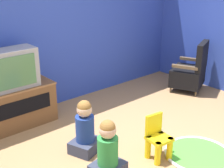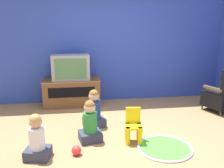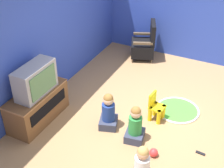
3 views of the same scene
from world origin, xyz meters
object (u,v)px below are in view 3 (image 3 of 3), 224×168
(television, at_px, (35,80))
(remote_control, at_px, (200,153))
(yellow_kid_chair, at_px, (156,109))
(child_watching_center, at_px, (108,113))
(child_watching_left, at_px, (142,167))
(toy_ball, at_px, (154,153))
(tv_cabinet, at_px, (38,106))
(black_armchair, at_px, (144,45))
(child_watching_right, at_px, (135,126))

(television, height_order, remote_control, television)
(yellow_kid_chair, bearing_deg, child_watching_center, 136.89)
(child_watching_left, bearing_deg, yellow_kid_chair, 24.13)
(child_watching_center, bearing_deg, remote_control, -107.02)
(television, bearing_deg, toy_ball, -88.22)
(child_watching_left, relative_size, child_watching_center, 0.96)
(tv_cabinet, height_order, child_watching_left, child_watching_left)
(black_armchair, distance_m, toy_ball, 3.35)
(child_watching_right, bearing_deg, television, 90.03)
(television, relative_size, yellow_kid_chair, 1.47)
(child_watching_center, bearing_deg, child_watching_left, -150.38)
(television, bearing_deg, child_watching_left, -102.29)
(tv_cabinet, relative_size, television, 1.56)
(black_armchair, relative_size, yellow_kid_chair, 1.70)
(black_armchair, relative_size, child_watching_right, 1.36)
(television, height_order, child_watching_left, television)
(black_armchair, relative_size, child_watching_center, 1.34)
(child_watching_left, bearing_deg, child_watching_right, 41.52)
(child_watching_right, distance_m, remote_control, 1.14)
(yellow_kid_chair, distance_m, toy_ball, 0.96)
(tv_cabinet, bearing_deg, black_armchair, -14.92)
(yellow_kid_chair, xyz_separation_m, toy_ball, (-0.90, -0.30, -0.16))
(television, bearing_deg, black_armchair, -14.16)
(tv_cabinet, distance_m, child_watching_left, 2.25)
(yellow_kid_chair, xyz_separation_m, child_watching_center, (-0.57, 0.68, 0.07))
(television, xyz_separation_m, yellow_kid_chair, (0.97, -1.86, -0.64))
(yellow_kid_chair, bearing_deg, black_armchair, 33.71)
(tv_cabinet, xyz_separation_m, child_watching_center, (0.40, -1.22, -0.01))
(yellow_kid_chair, xyz_separation_m, child_watching_left, (-1.44, -0.30, 0.06))
(black_armchair, bearing_deg, child_watching_right, -3.93)
(black_armchair, height_order, child_watching_left, black_armchair)
(black_armchair, xyz_separation_m, remote_control, (-2.66, -2.04, -0.34))
(child_watching_right, bearing_deg, toy_ball, -127.88)
(child_watching_left, distance_m, child_watching_right, 0.88)
(black_armchair, xyz_separation_m, yellow_kid_chair, (-2.14, -1.07, -0.13))
(child_watching_right, xyz_separation_m, remote_control, (0.16, -1.09, -0.28))
(television, bearing_deg, tv_cabinet, 90.00)
(tv_cabinet, bearing_deg, child_watching_right, -80.59)
(television, bearing_deg, child_watching_center, -71.16)
(tv_cabinet, bearing_deg, television, -90.00)
(child_watching_left, bearing_deg, television, 89.97)
(child_watching_right, bearing_deg, yellow_kid_chair, -20.21)
(toy_ball, bearing_deg, yellow_kid_chair, 18.24)
(child_watching_center, bearing_deg, toy_ball, -127.70)
(child_watching_center, xyz_separation_m, remote_control, (0.05, -1.64, -0.29))
(television, bearing_deg, child_watching_right, -80.35)
(child_watching_left, xyz_separation_m, toy_ball, (0.54, 0.01, -0.21))
(tv_cabinet, distance_m, black_armchair, 3.22)
(television, height_order, child_watching_right, television)
(television, bearing_deg, remote_control, -80.90)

